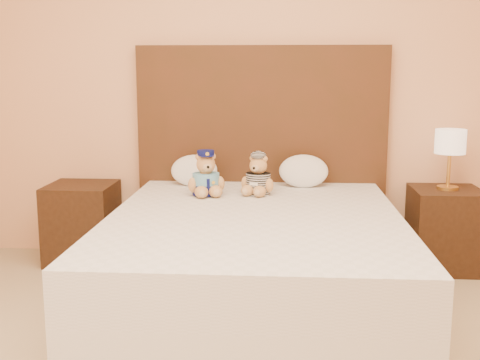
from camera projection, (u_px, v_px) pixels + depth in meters
The scene contains 9 objects.
bed at pixel (255, 262), 3.35m from camera, with size 1.60×2.00×0.55m.
headboard at pixel (261, 153), 4.26m from camera, with size 1.75×0.08×1.50m, color #492716.
nightstand_left at pixel (82, 223), 4.22m from camera, with size 0.45×0.45×0.55m, color #341E10.
nightstand_right at pixel (445, 229), 4.05m from camera, with size 0.45×0.45×0.55m, color #341E10.
lamp at pixel (450, 145), 3.95m from camera, with size 0.20×0.20×0.40m.
teddy_police at pixel (206, 173), 3.78m from camera, with size 0.25×0.24×0.28m, color #BF874A, non-canonical shape.
teddy_prisoner at pixel (258, 175), 3.81m from camera, with size 0.23×0.22×0.26m, color #BF874A, non-canonical shape.
pillow_left at pixel (194, 169), 4.13m from camera, with size 0.32×0.21×0.23m, color white.
pillow_right at pixel (304, 169), 4.08m from camera, with size 0.33×0.22×0.23m, color white.
Camera 1 is at (0.14, -2.01, 1.33)m, focal length 45.00 mm.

